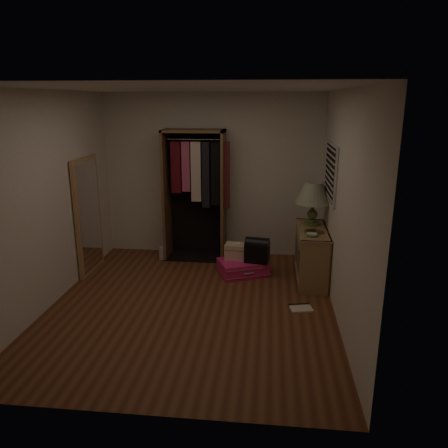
{
  "coord_description": "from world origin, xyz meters",
  "views": [
    {
      "loc": [
        0.94,
        -4.91,
        2.47
      ],
      "look_at": [
        0.3,
        0.95,
        0.8
      ],
      "focal_mm": 35.0,
      "sensor_mm": 36.0,
      "label": 1
    }
  ],
  "objects_px": {
    "open_wardrobe": "(198,183)",
    "table_lamp": "(313,194)",
    "console_bookshelf": "(311,252)",
    "train_case": "(237,251)",
    "pink_suitcase": "(243,267)",
    "white_jug": "(163,253)",
    "black_bag": "(257,249)",
    "floor_mirror": "(88,216)"
  },
  "relations": [
    {
      "from": "floor_mirror",
      "to": "white_jug",
      "type": "bearing_deg",
      "value": 32.39
    },
    {
      "from": "console_bookshelf",
      "to": "train_case",
      "type": "bearing_deg",
      "value": 174.11
    },
    {
      "from": "floor_mirror",
      "to": "pink_suitcase",
      "type": "distance_m",
      "value": 2.39
    },
    {
      "from": "pink_suitcase",
      "to": "black_bag",
      "type": "relative_size",
      "value": 2.23
    },
    {
      "from": "open_wardrobe",
      "to": "pink_suitcase",
      "type": "bearing_deg",
      "value": -41.53
    },
    {
      "from": "table_lamp",
      "to": "white_jug",
      "type": "relative_size",
      "value": 2.56
    },
    {
      "from": "console_bookshelf",
      "to": "floor_mirror",
      "type": "height_order",
      "value": "floor_mirror"
    },
    {
      "from": "console_bookshelf",
      "to": "open_wardrobe",
      "type": "height_order",
      "value": "open_wardrobe"
    },
    {
      "from": "open_wardrobe",
      "to": "train_case",
      "type": "distance_m",
      "value": 1.27
    },
    {
      "from": "open_wardrobe",
      "to": "console_bookshelf",
      "type": "bearing_deg",
      "value": -22.54
    },
    {
      "from": "open_wardrobe",
      "to": "table_lamp",
      "type": "height_order",
      "value": "open_wardrobe"
    },
    {
      "from": "pink_suitcase",
      "to": "table_lamp",
      "type": "relative_size",
      "value": 1.35
    },
    {
      "from": "console_bookshelf",
      "to": "pink_suitcase",
      "type": "xyz_separation_m",
      "value": [
        -0.97,
        0.04,
        -0.29
      ]
    },
    {
      "from": "pink_suitcase",
      "to": "white_jug",
      "type": "relative_size",
      "value": 3.47
    },
    {
      "from": "black_bag",
      "to": "table_lamp",
      "type": "relative_size",
      "value": 0.61
    },
    {
      "from": "train_case",
      "to": "black_bag",
      "type": "bearing_deg",
      "value": -11.97
    },
    {
      "from": "white_jug",
      "to": "train_case",
      "type": "bearing_deg",
      "value": -19.83
    },
    {
      "from": "console_bookshelf",
      "to": "train_case",
      "type": "height_order",
      "value": "console_bookshelf"
    },
    {
      "from": "console_bookshelf",
      "to": "table_lamp",
      "type": "distance_m",
      "value": 0.83
    },
    {
      "from": "open_wardrobe",
      "to": "pink_suitcase",
      "type": "distance_m",
      "value": 1.51
    },
    {
      "from": "open_wardrobe",
      "to": "train_case",
      "type": "xyz_separation_m",
      "value": [
        0.67,
        -0.61,
        -0.89
      ]
    },
    {
      "from": "console_bookshelf",
      "to": "floor_mirror",
      "type": "bearing_deg",
      "value": -179.13
    },
    {
      "from": "table_lamp",
      "to": "open_wardrobe",
      "type": "bearing_deg",
      "value": 162.63
    },
    {
      "from": "train_case",
      "to": "black_bag",
      "type": "relative_size",
      "value": 0.97
    },
    {
      "from": "train_case",
      "to": "white_jug",
      "type": "bearing_deg",
      "value": 165.07
    },
    {
      "from": "pink_suitcase",
      "to": "white_jug",
      "type": "xyz_separation_m",
      "value": [
        -1.32,
        0.51,
        -0.0
      ]
    },
    {
      "from": "open_wardrobe",
      "to": "black_bag",
      "type": "height_order",
      "value": "open_wardrobe"
    },
    {
      "from": "console_bookshelf",
      "to": "black_bag",
      "type": "height_order",
      "value": "console_bookshelf"
    },
    {
      "from": "black_bag",
      "to": "train_case",
      "type": "bearing_deg",
      "value": 172.79
    },
    {
      "from": "train_case",
      "to": "table_lamp",
      "type": "relative_size",
      "value": 0.59
    },
    {
      "from": "open_wardrobe",
      "to": "floor_mirror",
      "type": "distance_m",
      "value": 1.73
    },
    {
      "from": "table_lamp",
      "to": "white_jug",
      "type": "distance_m",
      "value": 2.57
    },
    {
      "from": "pink_suitcase",
      "to": "black_bag",
      "type": "height_order",
      "value": "black_bag"
    },
    {
      "from": "train_case",
      "to": "open_wardrobe",
      "type": "bearing_deg",
      "value": 142.47
    },
    {
      "from": "floor_mirror",
      "to": "train_case",
      "type": "bearing_deg",
      "value": 4.2
    },
    {
      "from": "pink_suitcase",
      "to": "black_bag",
      "type": "bearing_deg",
      "value": -29.46
    },
    {
      "from": "pink_suitcase",
      "to": "table_lamp",
      "type": "height_order",
      "value": "table_lamp"
    },
    {
      "from": "pink_suitcase",
      "to": "train_case",
      "type": "relative_size",
      "value": 2.31
    },
    {
      "from": "black_bag",
      "to": "white_jug",
      "type": "xyz_separation_m",
      "value": [
        -1.53,
        0.53,
        -0.3
      ]
    },
    {
      "from": "black_bag",
      "to": "table_lamp",
      "type": "distance_m",
      "value": 1.12
    },
    {
      "from": "black_bag",
      "to": "pink_suitcase",
      "type": "bearing_deg",
      "value": -176.87
    },
    {
      "from": "open_wardrobe",
      "to": "table_lamp",
      "type": "distance_m",
      "value": 1.82
    }
  ]
}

